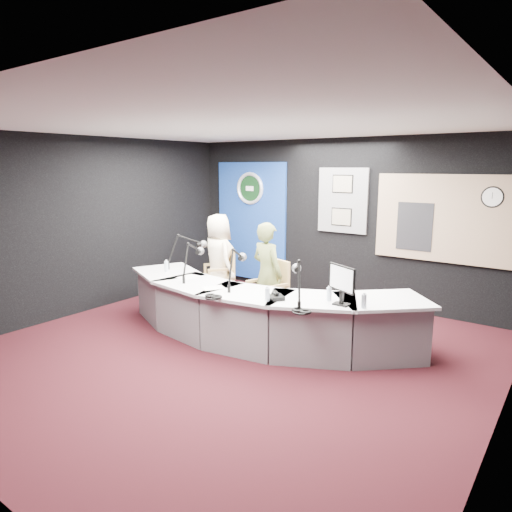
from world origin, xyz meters
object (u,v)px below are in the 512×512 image
Objects in this scene: armchair_left at (219,276)px; person_man at (218,259)px; armchair_right at (267,296)px; person_woman at (267,274)px; broadcast_desk at (254,312)px.

person_man is at bearing 0.00° from armchair_left.
armchair_right is 0.57× the size of person_woman.
person_man is at bearing -178.13° from armchair_right.
armchair_left is at bearing 146.01° from broadcast_desk.
armchair_left is 1.06× the size of armchair_right.
armchair_right is 0.57× the size of person_man.
person_woman reaches higher than armchair_left.
person_woman is at bearing 21.81° from armchair_left.
person_man reaches higher than person_woman.
person_woman is (1.30, -0.41, 0.30)m from armchair_left.
armchair_left is at bearing -178.13° from armchair_right.
person_woman is at bearing -174.35° from person_man.
person_man is at bearing -5.52° from person_woman.
person_woman reaches higher than armchair_right.
armchair_right is at bearing -174.35° from person_man.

